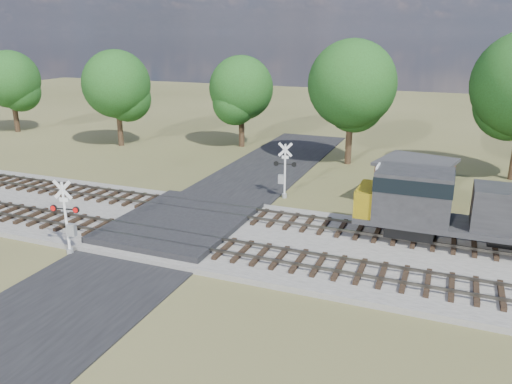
% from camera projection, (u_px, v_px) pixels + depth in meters
% --- Properties ---
extents(ground, '(160.00, 160.00, 0.00)m').
position_uv_depth(ground, '(177.00, 231.00, 29.05)').
color(ground, '#434424').
rests_on(ground, ground).
extents(ballast_bed, '(140.00, 10.00, 0.30)m').
position_uv_depth(ballast_bed, '(350.00, 252.00, 25.93)').
color(ballast_bed, gray).
rests_on(ballast_bed, ground).
extents(road, '(7.00, 60.00, 0.08)m').
position_uv_depth(road, '(177.00, 230.00, 29.04)').
color(road, black).
rests_on(road, ground).
extents(crossing_panel, '(7.00, 9.00, 0.62)m').
position_uv_depth(crossing_panel, '(181.00, 223.00, 29.40)').
color(crossing_panel, '#262628').
rests_on(crossing_panel, ground).
extents(track_near, '(140.00, 2.60, 0.33)m').
position_uv_depth(track_near, '(209.00, 245.00, 26.06)').
color(track_near, black).
rests_on(track_near, ballast_bed).
extents(track_far, '(140.00, 2.60, 0.33)m').
position_uv_depth(track_far, '(246.00, 214.00, 30.48)').
color(track_far, black).
rests_on(track_far, ballast_bed).
extents(crossing_signal_near, '(1.62, 0.39, 4.03)m').
position_uv_depth(crossing_signal_near, '(68.00, 224.00, 25.50)').
color(crossing_signal_near, silver).
rests_on(crossing_signal_near, ground).
extents(crossing_signal_far, '(1.58, 0.40, 3.94)m').
position_uv_depth(crossing_signal_far, '(284.00, 175.00, 34.40)').
color(crossing_signal_far, silver).
rests_on(crossing_signal_far, ground).
extents(equipment_shed, '(5.41, 5.41, 3.05)m').
position_uv_depth(equipment_shed, '(414.00, 182.00, 33.04)').
color(equipment_shed, '#4E2E21').
rests_on(equipment_shed, ground).
extents(treeline, '(80.28, 11.46, 11.33)m').
position_uv_depth(treeline, '(369.00, 89.00, 42.20)').
color(treeline, black).
rests_on(treeline, ground).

